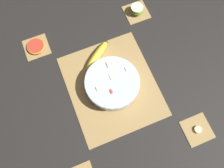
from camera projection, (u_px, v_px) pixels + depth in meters
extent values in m
plane|color=black|center=(112.00, 86.00, 1.03)|extent=(6.00, 6.00, 0.00)
cube|color=#A8844C|center=(112.00, 86.00, 1.03)|extent=(0.46, 0.40, 0.01)
cube|color=brown|center=(98.00, 54.00, 1.07)|extent=(0.01, 0.39, 0.00)
cube|color=brown|center=(102.00, 62.00, 1.06)|extent=(0.01, 0.39, 0.00)
cube|color=brown|center=(106.00, 72.00, 1.05)|extent=(0.01, 0.39, 0.00)
cube|color=brown|center=(110.00, 81.00, 1.03)|extent=(0.01, 0.39, 0.00)
cube|color=brown|center=(114.00, 91.00, 1.02)|extent=(0.01, 0.39, 0.00)
cube|color=brown|center=(118.00, 101.00, 1.00)|extent=(0.01, 0.39, 0.00)
cube|color=brown|center=(123.00, 111.00, 0.99)|extent=(0.01, 0.39, 0.00)
cube|color=brown|center=(127.00, 121.00, 0.97)|extent=(0.01, 0.39, 0.00)
cube|color=#A8844C|center=(36.00, 47.00, 1.09)|extent=(0.12, 0.12, 0.01)
cube|color=brown|center=(35.00, 42.00, 1.09)|extent=(0.00, 0.12, 0.00)
cube|color=brown|center=(36.00, 47.00, 1.09)|extent=(0.00, 0.12, 0.00)
cube|color=brown|center=(38.00, 52.00, 1.08)|extent=(0.00, 0.12, 0.00)
cube|color=#A8844C|center=(136.00, 12.00, 1.15)|extent=(0.12, 0.12, 0.01)
cube|color=brown|center=(134.00, 7.00, 1.16)|extent=(0.00, 0.12, 0.00)
cube|color=brown|center=(136.00, 12.00, 1.15)|extent=(0.00, 0.12, 0.00)
cube|color=brown|center=(139.00, 16.00, 1.14)|extent=(0.00, 0.12, 0.00)
cube|color=#A8844C|center=(197.00, 130.00, 0.96)|extent=(0.12, 0.12, 0.01)
cube|color=brown|center=(195.00, 125.00, 0.97)|extent=(0.00, 0.12, 0.00)
cube|color=brown|center=(200.00, 134.00, 0.96)|extent=(0.00, 0.12, 0.00)
cylinder|color=silver|center=(112.00, 84.00, 0.99)|extent=(0.24, 0.24, 0.06)
torus|color=silver|center=(112.00, 82.00, 0.97)|extent=(0.25, 0.25, 0.01)
cylinder|color=#F4EABC|center=(128.00, 94.00, 0.95)|extent=(0.03, 0.03, 0.01)
cylinder|color=#F4EABC|center=(106.00, 97.00, 0.97)|extent=(0.03, 0.03, 0.01)
cylinder|color=#F4EABC|center=(101.00, 83.00, 0.98)|extent=(0.03, 0.03, 0.01)
cylinder|color=#F4EABC|center=(121.00, 69.00, 1.01)|extent=(0.03, 0.03, 0.01)
cylinder|color=#F4EABC|center=(116.00, 98.00, 0.99)|extent=(0.03, 0.03, 0.01)
cylinder|color=#F4EABC|center=(118.00, 90.00, 1.00)|extent=(0.02, 0.02, 0.01)
cube|color=beige|center=(127.00, 69.00, 0.99)|extent=(0.02, 0.02, 0.02)
cube|color=beige|center=(101.00, 102.00, 0.99)|extent=(0.02, 0.02, 0.02)
cube|color=beige|center=(114.00, 104.00, 0.97)|extent=(0.03, 0.03, 0.03)
cube|color=beige|center=(117.00, 64.00, 1.00)|extent=(0.03, 0.03, 0.03)
cube|color=beige|center=(107.00, 89.00, 0.97)|extent=(0.03, 0.03, 0.03)
cube|color=beige|center=(97.00, 75.00, 0.99)|extent=(0.03, 0.03, 0.03)
cube|color=beige|center=(106.00, 78.00, 1.01)|extent=(0.02, 0.02, 0.02)
cube|color=beige|center=(110.00, 65.00, 0.99)|extent=(0.03, 0.03, 0.03)
cube|color=beige|center=(99.00, 89.00, 0.96)|extent=(0.02, 0.02, 0.02)
cube|color=beige|center=(118.00, 95.00, 0.96)|extent=(0.03, 0.03, 0.03)
cube|color=beige|center=(122.00, 82.00, 1.00)|extent=(0.02, 0.02, 0.02)
cube|color=beige|center=(112.00, 72.00, 1.02)|extent=(0.02, 0.02, 0.02)
cube|color=beige|center=(113.00, 77.00, 0.98)|extent=(0.03, 0.03, 0.03)
cube|color=beige|center=(129.00, 79.00, 1.01)|extent=(0.03, 0.03, 0.03)
ellipsoid|color=red|center=(109.00, 86.00, 1.00)|extent=(0.03, 0.02, 0.01)
ellipsoid|color=#F9A338|center=(129.00, 91.00, 0.98)|extent=(0.04, 0.02, 0.02)
ellipsoid|color=red|center=(123.00, 96.00, 0.99)|extent=(0.03, 0.02, 0.02)
ellipsoid|color=#F9A338|center=(124.00, 74.00, 1.00)|extent=(0.03, 0.02, 0.01)
ellipsoid|color=red|center=(111.00, 92.00, 0.95)|extent=(0.03, 0.02, 0.01)
ellipsoid|color=#F9A338|center=(91.00, 86.00, 0.99)|extent=(0.03, 0.02, 0.01)
ellipsoid|color=#F9A338|center=(94.00, 81.00, 1.01)|extent=(0.03, 0.01, 0.01)
ellipsoid|color=#F9A338|center=(114.00, 78.00, 1.02)|extent=(0.03, 0.01, 0.01)
ellipsoid|color=yellow|center=(97.00, 56.00, 1.05)|extent=(0.14, 0.17, 0.04)
sphere|color=#473819|center=(106.00, 42.00, 1.07)|extent=(0.02, 0.02, 0.02)
ellipsoid|color=#7FAD38|center=(137.00, 9.00, 1.13)|extent=(0.07, 0.07, 0.04)
cylinder|color=beige|center=(137.00, 7.00, 1.11)|extent=(0.06, 0.06, 0.00)
cylinder|color=#F4EABC|center=(198.00, 129.00, 0.96)|extent=(0.03, 0.03, 0.01)
torus|color=yellow|center=(198.00, 129.00, 0.96)|extent=(0.04, 0.04, 0.01)
cylinder|color=red|center=(36.00, 46.00, 1.08)|extent=(0.08, 0.08, 0.01)
torus|color=orange|center=(36.00, 46.00, 1.08)|extent=(0.09, 0.09, 0.01)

